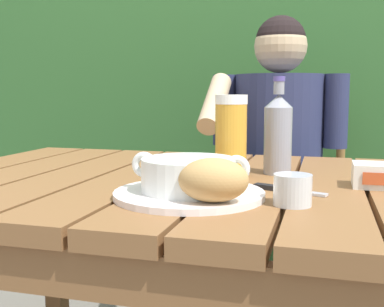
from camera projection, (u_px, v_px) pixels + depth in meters
The scene contains 12 objects.
dining_table at pixel (194, 217), 1.12m from camera, with size 1.33×0.89×0.75m.
hedge_backdrop at pixel (228, 64), 2.54m from camera, with size 3.62×0.97×2.62m.
chair_near_diner at pixel (280, 207), 1.95m from camera, with size 0.50×0.42×0.96m.
person_eating at pixel (276, 156), 1.73m from camera, with size 0.48×0.47×1.22m.
serving_plate at pixel (189, 194), 0.90m from camera, with size 0.29×0.29×0.01m.
soup_bowl at pixel (189, 174), 0.90m from camera, with size 0.23×0.18×0.07m.
bread_roll at pixel (213, 180), 0.81m from camera, with size 0.13×0.11×0.08m.
beer_glass at pixel (231, 136), 1.10m from camera, with size 0.07×0.07×0.19m.
beer_bottle at pixel (278, 133), 1.15m from camera, with size 0.07×0.07×0.23m.
water_glass_small at pixel (293, 190), 0.84m from camera, with size 0.07×0.07×0.06m.
butter_tub at pixel (381, 176), 0.99m from camera, with size 0.11×0.09×0.05m.
table_knife at pixel (282, 189), 0.96m from camera, with size 0.15×0.07×0.01m.
Camera 1 is at (0.29, -1.05, 0.95)m, focal length 44.79 mm.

